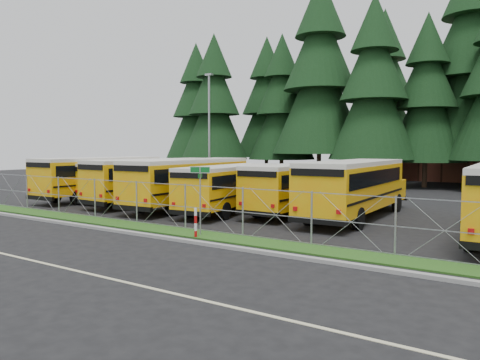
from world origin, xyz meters
name	(u,v)px	position (x,y,z in m)	size (l,w,h in m)	color
ground	(218,228)	(0.00, 0.00, 0.00)	(120.00, 120.00, 0.00)	black
curb	(170,238)	(0.00, -3.10, 0.06)	(50.00, 0.25, 0.12)	gray
grass_verge	(193,234)	(0.00, -1.70, 0.03)	(50.00, 1.40, 0.06)	#184513
road_lane_line	(58,266)	(0.00, -8.00, 0.01)	(50.00, 0.12, 0.01)	beige
chainlink_fence	(203,208)	(0.00, -1.00, 1.00)	(44.00, 0.10, 2.00)	#989CA1
bus_0	(104,178)	(-13.49, 5.03, 1.44)	(2.60, 11.00, 2.88)	orange
bus_1	(139,181)	(-11.37, 6.22, 1.29)	(2.32, 9.81, 2.57)	orange
bus_2	(159,181)	(-8.48, 5.16, 1.42)	(2.56, 10.84, 2.84)	orange
bus_3	(192,183)	(-5.49, 4.83, 1.45)	(2.60, 11.03, 2.89)	orange
bus_4	(232,189)	(-2.57, 4.81, 1.29)	(2.32, 9.84, 2.58)	orange
bus_5	(302,188)	(0.82, 6.61, 1.34)	(2.41, 10.22, 2.68)	orange
bus_6	(356,190)	(4.02, 6.24, 1.45)	(2.62, 11.10, 2.91)	orange
street_sign	(200,186)	(0.47, -1.79, 2.03)	(0.78, 0.51, 2.81)	#989CA1
striped_bollard	(196,223)	(0.62, -2.28, 0.60)	(0.11, 0.11, 1.20)	#B20C0C
light_standard	(209,126)	(-13.66, 17.06, 5.50)	(0.70, 0.35, 10.14)	#989CA1
conifer_0	(196,111)	(-23.32, 27.05, 7.94)	(7.18, 7.18, 15.87)	black
conifer_1	(214,108)	(-18.10, 23.66, 7.81)	(7.06, 7.06, 15.62)	black
conifer_2	(282,108)	(-12.06, 27.59, 7.79)	(7.04, 7.04, 15.57)	black
conifer_3	(320,80)	(-7.00, 25.99, 10.08)	(9.12, 9.12, 20.17)	black
conifer_4	(374,91)	(-1.29, 24.75, 8.53)	(7.71, 7.71, 17.06)	black
conifer_5	(426,100)	(2.58, 27.51, 7.73)	(6.99, 6.99, 15.46)	black
conifer_10	(267,107)	(-16.33, 31.60, 8.30)	(7.50, 7.50, 16.59)	black
conifer_11	(384,95)	(-3.52, 34.94, 9.25)	(8.37, 8.37, 18.51)	black
conifer_12	(471,67)	(5.61, 30.93, 10.87)	(9.83, 9.83, 21.73)	black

